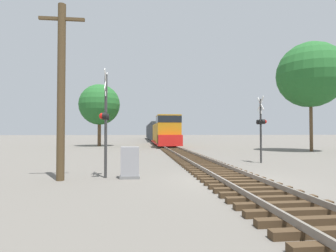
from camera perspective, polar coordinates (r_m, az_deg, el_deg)
The scene contains 9 objects.
ground_plane at distance 11.01m, azimuth 13.45°, elevation -11.44°, with size 400.00×400.00×0.00m, color #666059.
rail_track_bed at distance 10.98m, azimuth 13.45°, elevation -10.74°, with size 2.60×160.00×0.31m.
freight_train at distance 61.00m, azimuth -2.78°, elevation -1.33°, with size 2.95×59.95×4.14m.
crossing_signal_near at distance 11.46m, azimuth -13.51°, elevation 1.63°, with size 0.32×1.00×4.58m.
crossing_signal_far at distance 17.65m, azimuth 19.62°, elevation 0.43°, with size 0.36×1.01×4.22m.
relay_cabinet at distance 11.19m, azimuth -8.28°, elevation -7.94°, with size 0.82×0.52×1.32m.
utility_pole at distance 11.49m, azimuth -22.23°, elevation 7.46°, with size 1.80×0.31×7.14m.
tree_far_right at distance 31.10m, azimuth 28.59°, elevation 9.74°, with size 6.67×6.67×11.20m.
tree_mid_background at distance 38.55m, azimuth -14.69°, elevation 4.51°, with size 5.73×5.73×8.77m.
Camera 1 is at (-3.63, -10.21, 1.92)m, focal length 28.00 mm.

